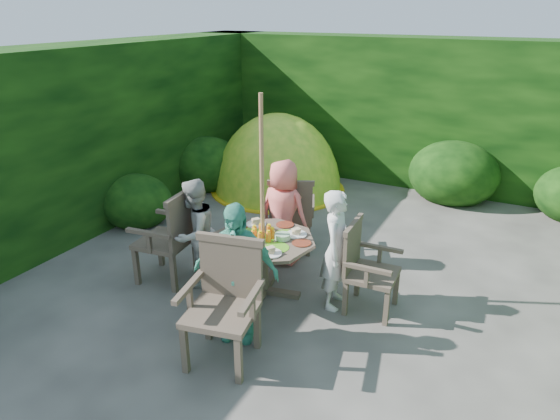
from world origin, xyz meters
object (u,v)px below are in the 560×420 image
at_px(child_right, 337,250).
at_px(garden_chair_left, 171,235).
at_px(patio_table, 263,247).
at_px(garden_chair_back, 291,214).
at_px(garden_chair_right, 365,266).
at_px(child_back, 283,212).
at_px(dome_tent, 277,190).
at_px(child_front, 236,272).
at_px(child_left, 194,233).
at_px(garden_chair_front, 225,300).
at_px(parasol_pole, 262,201).

bearing_deg(child_right, garden_chair_left, 95.30).
bearing_deg(patio_table, garden_chair_back, 100.25).
bearing_deg(garden_chair_right, child_back, 63.18).
bearing_deg(garden_chair_right, dome_tent, 39.11).
distance_m(child_back, child_front, 1.60).
height_order(patio_table, child_left, child_left).
bearing_deg(garden_chair_front, child_left, 126.19).
bearing_deg(garden_chair_right, garden_chair_left, 99.31).
distance_m(garden_chair_front, dome_tent, 4.48).
bearing_deg(patio_table, garden_chair_right, 11.63).
bearing_deg(patio_table, garden_chair_left, -168.54).
xyz_separation_m(patio_table, garden_chair_left, (-1.07, -0.22, 0.00)).
relative_size(parasol_pole, child_left, 1.77).
relative_size(garden_chair_left, child_right, 0.82).
height_order(patio_table, child_back, child_back).
distance_m(child_right, child_back, 1.13).
xyz_separation_m(child_right, child_left, (-1.57, -0.31, -0.02)).
relative_size(child_right, child_left, 1.04).
height_order(child_right, dome_tent, dome_tent).
distance_m(garden_chair_right, dome_tent, 3.82).
bearing_deg(patio_table, child_front, -79.25).
relative_size(garden_chair_left, garden_chair_back, 1.08).
height_order(child_right, child_front, child_front).
xyz_separation_m(patio_table, garden_chair_right, (1.07, 0.22, -0.07)).
relative_size(garden_chair_right, garden_chair_back, 0.94).
bearing_deg(garden_chair_front, garden_chair_left, 135.02).
height_order(patio_table, child_right, child_right).
distance_m(garden_chair_front, child_right, 1.35).
bearing_deg(child_front, dome_tent, 96.36).
bearing_deg(garden_chair_left, child_front, 58.34).
distance_m(child_left, child_front, 1.13).
xyz_separation_m(child_left, dome_tent, (-0.64, 3.22, -0.62)).
bearing_deg(garden_chair_right, child_front, 135.26).
bearing_deg(dome_tent, garden_chair_right, -55.48).
height_order(child_back, child_front, child_front).
relative_size(patio_table, garden_chair_back, 1.38).
relative_size(garden_chair_left, child_back, 0.81).
bearing_deg(parasol_pole, child_front, -78.97).
distance_m(garden_chair_back, child_back, 0.32).
xyz_separation_m(parasol_pole, child_left, (-0.79, -0.15, -0.48)).
bearing_deg(dome_tent, child_front, -74.52).
bearing_deg(garden_chair_left, child_back, 131.06).
bearing_deg(garden_chair_front, child_right, 53.42).
bearing_deg(child_front, garden_chair_front, -94.97).
xyz_separation_m(parasol_pole, garden_chair_back, (-0.19, 1.08, -0.58)).
bearing_deg(garden_chair_back, child_back, 73.74).
height_order(garden_chair_back, child_right, child_right).
bearing_deg(child_left, garden_chair_left, -78.57).
bearing_deg(child_left, child_right, 99.98).
distance_m(parasol_pole, garden_chair_right, 1.26).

